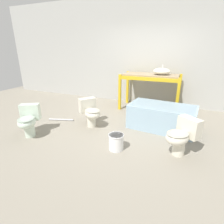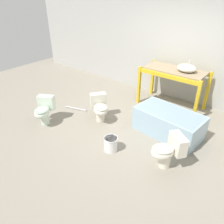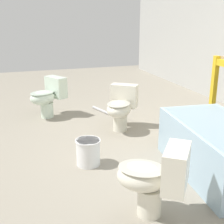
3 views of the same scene
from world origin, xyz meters
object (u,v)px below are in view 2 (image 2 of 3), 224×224
(bucket_white, at_px, (111,144))
(toilet_extra, at_px, (168,150))
(sink_basin, at_px, (187,68))
(toilet_near, at_px, (44,110))
(bathtub_main, at_px, (169,121))
(toilet_far, at_px, (100,107))

(bucket_white, bearing_deg, toilet_extra, 14.85)
(sink_basin, xyz_separation_m, toilet_near, (-2.19, -2.65, -0.76))
(bathtub_main, relative_size, bucket_white, 5.05)
(sink_basin, xyz_separation_m, toilet_extra, (0.68, -2.18, -0.76))
(toilet_near, distance_m, toilet_extra, 2.91)
(toilet_extra, distance_m, bucket_white, 1.10)
(toilet_far, xyz_separation_m, bucket_white, (0.90, -0.71, -0.20))
(bathtub_main, distance_m, toilet_extra, 1.04)
(toilet_far, distance_m, toilet_extra, 2.00)
(toilet_far, bearing_deg, bucket_white, -91.72)
(toilet_far, xyz_separation_m, toilet_extra, (1.95, -0.43, 0.00))
(toilet_near, bearing_deg, bucket_white, -22.76)
(toilet_far, bearing_deg, toilet_extra, -65.98)
(sink_basin, relative_size, bucket_white, 1.59)
(bathtub_main, relative_size, toilet_far, 2.23)
(bathtub_main, bearing_deg, toilet_far, -155.66)
(sink_basin, relative_size, toilet_far, 0.70)
(toilet_far, relative_size, toilet_extra, 1.00)
(sink_basin, height_order, toilet_extra, sink_basin)
(toilet_near, height_order, bucket_white, toilet_near)
(toilet_near, relative_size, toilet_far, 1.00)
(toilet_far, height_order, toilet_extra, same)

